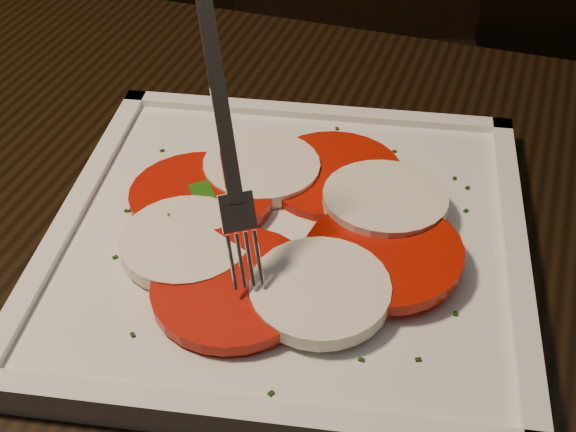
{
  "coord_description": "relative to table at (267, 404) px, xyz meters",
  "views": [
    {
      "loc": [
        0.13,
        -0.45,
        1.12
      ],
      "look_at": [
        -0.0,
        -0.06,
        0.78
      ],
      "focal_mm": 50.0,
      "sensor_mm": 36.0,
      "label": 1
    }
  ],
  "objects": [
    {
      "name": "caprese_salad",
      "position": [
        -0.0,
        0.06,
        0.12
      ],
      "size": [
        0.25,
        0.27,
        0.02
      ],
      "color": "red",
      "rests_on": "plate"
    },
    {
      "name": "chair",
      "position": [
        -0.14,
        0.84,
        -0.12
      ],
      "size": [
        0.53,
        0.53,
        0.93
      ],
      "rotation": [
        0.0,
        0.0,
        0.3
      ],
      "color": "black",
      "rests_on": "ground"
    },
    {
      "name": "plate",
      "position": [
        -0.0,
        0.06,
        0.11
      ],
      "size": [
        0.37,
        0.37,
        0.01
      ],
      "primitive_type": "cube",
      "rotation": [
        0.0,
        0.0,
        0.18
      ],
      "color": "white",
      "rests_on": "table"
    },
    {
      "name": "table",
      "position": [
        0.0,
        0.0,
        0.0
      ],
      "size": [
        1.2,
        0.8,
        0.75
      ],
      "rotation": [
        0.0,
        0.0,
        -0.0
      ],
      "color": "black",
      "rests_on": "ground"
    },
    {
      "name": "fork",
      "position": [
        -0.04,
        0.03,
        0.21
      ],
      "size": [
        0.09,
        0.1,
        0.16
      ],
      "primitive_type": null,
      "rotation": [
        0.0,
        0.0,
        0.6
      ],
      "color": "white",
      "rests_on": "caprese_salad"
    }
  ]
}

